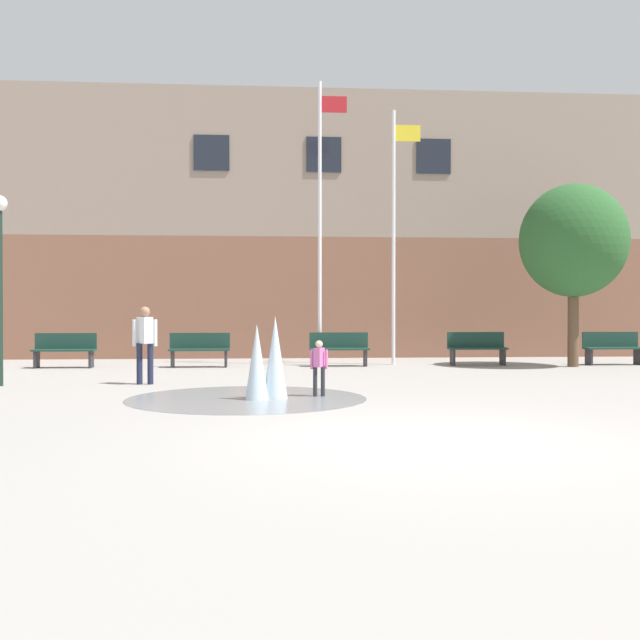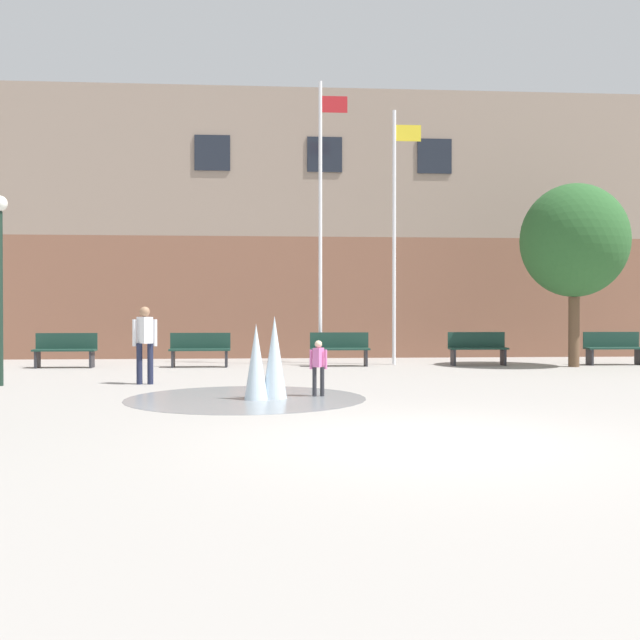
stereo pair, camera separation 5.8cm
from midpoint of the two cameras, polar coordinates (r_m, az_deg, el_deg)
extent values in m
plane|color=gray|center=(8.90, 8.24, -9.09)|extent=(100.00, 100.00, 0.00)
cube|color=brown|center=(26.55, -0.10, 1.63)|extent=(36.00, 6.00, 3.83)
cube|color=gray|center=(26.95, -0.10, 10.71)|extent=(36.00, 6.00, 4.68)
cube|color=#1E232D|center=(24.02, -8.13, 12.50)|extent=(1.10, 0.06, 1.10)
cube|color=#1E232D|center=(24.04, 0.42, 12.49)|extent=(1.10, 0.06, 1.10)
cube|color=#1E232D|center=(24.56, 8.78, 12.23)|extent=(1.10, 0.06, 1.10)
cylinder|color=gray|center=(12.98, -5.53, -5.96)|extent=(4.13, 4.13, 0.01)
cone|color=silver|center=(12.78, -4.76, -4.24)|extent=(0.33, 0.33, 0.81)
cone|color=silver|center=(12.73, -4.76, -3.19)|extent=(0.41, 0.41, 1.29)
cone|color=silver|center=(12.85, -3.36, -2.85)|extent=(0.43, 0.43, 1.42)
cube|color=#28282D|center=(20.92, -20.66, -2.84)|extent=(0.06, 0.40, 0.44)
cube|color=#28282D|center=(20.57, -16.91, -2.89)|extent=(0.06, 0.40, 0.44)
cube|color=#19382D|center=(20.72, -18.80, -2.19)|extent=(1.60, 0.44, 0.05)
cube|color=#19382D|center=(20.90, -18.67, -1.52)|extent=(1.60, 0.04, 0.42)
cube|color=#28282D|center=(20.16, -11.05, -2.94)|extent=(0.06, 0.40, 0.44)
cube|color=#28282D|center=(20.04, -7.06, -2.96)|extent=(0.06, 0.40, 0.44)
cube|color=#19382D|center=(20.07, -9.06, -2.25)|extent=(1.60, 0.44, 0.05)
cube|color=#19382D|center=(20.26, -9.02, -1.56)|extent=(1.60, 0.04, 0.42)
cube|color=#28282D|center=(20.14, -0.37, -2.93)|extent=(0.06, 0.40, 0.44)
cube|color=#28282D|center=(20.28, 3.58, -2.91)|extent=(0.06, 0.40, 0.44)
cube|color=#19382D|center=(20.18, 1.61, -2.23)|extent=(1.60, 0.44, 0.05)
cube|color=#19382D|center=(20.37, 1.56, -1.54)|extent=(1.60, 0.04, 0.42)
cube|color=#28282D|center=(20.79, 10.19, -2.83)|extent=(0.06, 0.40, 0.44)
cube|color=#28282D|center=(21.18, 13.87, -2.77)|extent=(0.06, 0.40, 0.44)
cube|color=#19382D|center=(20.96, 12.05, -2.13)|extent=(1.60, 0.44, 0.05)
cube|color=#19382D|center=(21.14, 11.90, -1.47)|extent=(1.60, 0.04, 0.42)
cube|color=#28282D|center=(21.91, 19.93, -2.68)|extent=(0.06, 0.40, 0.44)
cube|color=#28282D|center=(22.52, 23.19, -2.60)|extent=(0.06, 0.40, 0.44)
cube|color=#19382D|center=(22.19, 21.58, -2.01)|extent=(1.60, 0.44, 0.05)
cube|color=#19382D|center=(22.36, 21.36, -1.38)|extent=(1.60, 0.04, 0.42)
cylinder|color=#1E233D|center=(15.74, -13.49, -3.27)|extent=(0.12, 0.12, 0.84)
cylinder|color=#1E233D|center=(15.71, -12.70, -3.27)|extent=(0.12, 0.12, 0.84)
cube|color=white|center=(15.69, -13.10, -0.75)|extent=(0.36, 0.39, 0.54)
sphere|color=#997051|center=(15.68, -13.11, 0.62)|extent=(0.21, 0.21, 0.21)
cylinder|color=white|center=(15.73, -13.86, -0.95)|extent=(0.08, 0.08, 0.55)
cylinder|color=white|center=(15.66, -12.34, -0.96)|extent=(0.08, 0.08, 0.55)
cylinder|color=#28282D|center=(13.18, -0.30, -4.72)|extent=(0.07, 0.07, 0.52)
cylinder|color=#28282D|center=(13.19, 0.30, -4.72)|extent=(0.07, 0.07, 0.52)
cube|color=pink|center=(13.16, 0.00, -2.87)|extent=(0.21, 0.24, 0.33)
sphere|color=beige|center=(13.14, 0.00, -1.85)|extent=(0.13, 0.13, 0.13)
cylinder|color=pink|center=(13.15, -0.57, -3.02)|extent=(0.05, 0.05, 0.34)
cylinder|color=pink|center=(13.17, 0.57, -3.01)|extent=(0.05, 0.05, 0.34)
cylinder|color=silver|center=(20.79, 0.11, 7.37)|extent=(0.10, 0.10, 7.82)
cube|color=#B21E23|center=(21.45, 1.22, 16.10)|extent=(0.70, 0.02, 0.45)
cylinder|color=silver|center=(21.00, 5.75, 6.26)|extent=(0.10, 0.10, 7.06)
cube|color=yellow|center=(21.55, 6.84, 13.96)|extent=(0.70, 0.02, 0.45)
cylinder|color=#192D23|center=(16.27, -23.11, 1.50)|extent=(0.12, 0.12, 3.49)
cylinder|color=brown|center=(21.11, 18.86, -0.86)|extent=(0.29, 0.29, 1.87)
ellipsoid|color=#285628|center=(21.19, 18.88, 5.76)|extent=(2.85, 2.85, 3.02)
camera|label=1|loc=(0.03, -89.90, 0.00)|focal=42.00mm
camera|label=2|loc=(0.03, 90.10, 0.00)|focal=42.00mm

